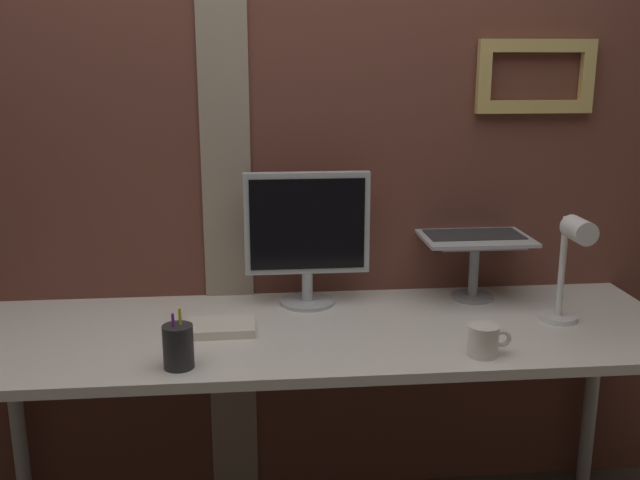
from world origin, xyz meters
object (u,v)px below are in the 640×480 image
at_px(laptop, 470,218).
at_px(coffee_mug, 484,341).
at_px(monitor, 307,230).
at_px(desk_lamp, 571,259).
at_px(pen_cup, 178,346).

bearing_deg(laptop, coffee_mug, -101.93).
bearing_deg(laptop, monitor, -172.94).
bearing_deg(monitor, coffee_mug, -46.46).
relative_size(monitor, desk_lamp, 1.28).
relative_size(desk_lamp, pen_cup, 2.12).
xyz_separation_m(desk_lamp, pen_cup, (-1.14, -0.19, -0.15)).
height_order(laptop, coffee_mug, laptop).
bearing_deg(pen_cup, monitor, 51.38).
xyz_separation_m(laptop, coffee_mug, (-0.11, -0.54, -0.22)).
xyz_separation_m(laptop, desk_lamp, (0.20, -0.35, -0.05)).
bearing_deg(desk_lamp, laptop, 120.28).
height_order(monitor, coffee_mug, monitor).
distance_m(monitor, laptop, 0.57).
bearing_deg(laptop, pen_cup, -150.04).
xyz_separation_m(pen_cup, coffee_mug, (0.83, -0.00, -0.02)).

